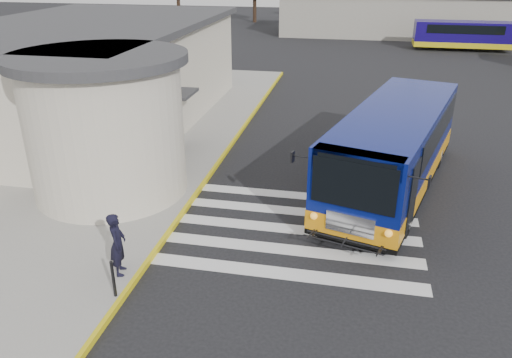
% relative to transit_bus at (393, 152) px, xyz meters
% --- Properties ---
extents(ground, '(140.00, 140.00, 0.00)m').
position_rel_transit_bus_xyz_m(ground, '(-2.66, -2.88, -1.42)').
color(ground, black).
rests_on(ground, ground).
extents(sidewalk, '(10.00, 34.00, 0.15)m').
position_rel_transit_bus_xyz_m(sidewalk, '(-11.66, 1.12, -1.35)').
color(sidewalk, gray).
rests_on(sidewalk, ground).
extents(curb_strip, '(0.12, 34.00, 0.16)m').
position_rel_transit_bus_xyz_m(curb_strip, '(-6.71, 1.12, -1.34)').
color(curb_strip, gold).
rests_on(curb_strip, ground).
extents(station_building, '(12.70, 18.70, 4.80)m').
position_rel_transit_bus_xyz_m(station_building, '(-13.51, 4.03, 1.14)').
color(station_building, beige).
rests_on(station_building, ground).
extents(crosswalk, '(8.00, 5.35, 0.01)m').
position_rel_transit_bus_xyz_m(crosswalk, '(-3.16, -3.68, -1.42)').
color(crosswalk, silver).
rests_on(crosswalk, ground).
extents(depot_building, '(26.40, 8.40, 4.20)m').
position_rel_transit_bus_xyz_m(depot_building, '(3.34, 39.12, 0.68)').
color(depot_building, gray).
rests_on(depot_building, ground).
extents(transit_bus, '(5.80, 10.84, 2.97)m').
position_rel_transit_bus_xyz_m(transit_bus, '(0.00, 0.00, 0.00)').
color(transit_bus, navy).
rests_on(transit_bus, ground).
extents(pedestrian_a, '(0.59, 0.73, 1.74)m').
position_rel_transit_bus_xyz_m(pedestrian_a, '(-7.16, -7.08, -0.40)').
color(pedestrian_a, black).
rests_on(pedestrian_a, sidewalk).
extents(pedestrian_b, '(0.95, 1.01, 1.64)m').
position_rel_transit_bus_xyz_m(pedestrian_b, '(-9.68, -3.68, -0.45)').
color(pedestrian_b, black).
rests_on(pedestrian_b, sidewalk).
extents(bollard, '(0.08, 0.08, 0.99)m').
position_rel_transit_bus_xyz_m(bollard, '(-6.86, -8.03, -0.78)').
color(bollard, black).
rests_on(bollard, sidewalk).
extents(far_bus_a, '(8.26, 2.36, 2.13)m').
position_rel_transit_bus_xyz_m(far_bus_a, '(7.40, 31.00, -0.04)').
color(far_bus_a, '#130756').
rests_on(far_bus_a, ground).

